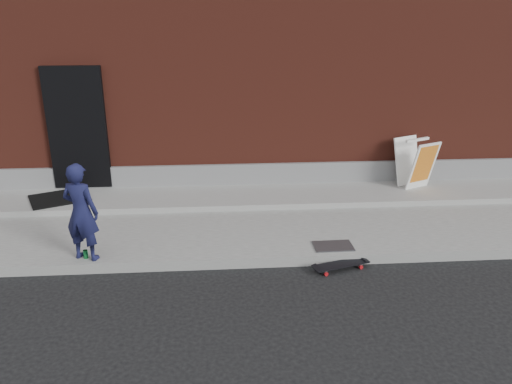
{
  "coord_description": "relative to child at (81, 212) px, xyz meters",
  "views": [
    {
      "loc": [
        0.01,
        -6.24,
        3.41
      ],
      "look_at": [
        0.52,
        0.8,
        0.86
      ],
      "focal_mm": 35.0,
      "sensor_mm": 36.0,
      "label": 1
    }
  ],
  "objects": [
    {
      "name": "soda_can",
      "position": [
        -0.01,
        -0.0,
        -0.63
      ],
      "size": [
        0.07,
        0.07,
        0.12
      ],
      "primitive_type": "cylinder",
      "rotation": [
        0.0,
        0.0,
        -0.11
      ],
      "color": "#1B8A3E",
      "rests_on": "sidewalk"
    },
    {
      "name": "sidewalk",
      "position": [
        1.91,
        1.3,
        -0.77
      ],
      "size": [
        20.0,
        3.0,
        0.15
      ],
      "primitive_type": "cube",
      "color": "gray",
      "rests_on": "ground"
    },
    {
      "name": "utility_plate",
      "position": [
        3.54,
        0.1,
        -0.69
      ],
      "size": [
        0.58,
        0.38,
        0.02
      ],
      "primitive_type": "cube",
      "rotation": [
        0.0,
        0.0,
        0.02
      ],
      "color": "#4C4D51",
      "rests_on": "sidewalk"
    },
    {
      "name": "skateboard",
      "position": [
        3.56,
        -0.32,
        -0.77
      ],
      "size": [
        0.83,
        0.43,
        0.09
      ],
      "color": "#B21217",
      "rests_on": "ground"
    },
    {
      "name": "pizza_sign",
      "position": [
        5.6,
        2.38,
        -0.13
      ],
      "size": [
        0.79,
        0.84,
        0.94
      ],
      "color": "white",
      "rests_on": "apron"
    },
    {
      "name": "building",
      "position": [
        1.91,
        6.79,
        1.65
      ],
      "size": [
        20.0,
        8.1,
        5.0
      ],
      "color": "maroon",
      "rests_on": "ground"
    },
    {
      "name": "apron",
      "position": [
        1.91,
        2.2,
        -0.64
      ],
      "size": [
        20.0,
        1.2,
        0.1
      ],
      "primitive_type": "cube",
      "color": "gray",
      "rests_on": "sidewalk"
    },
    {
      "name": "child",
      "position": [
        0.0,
        0.0,
        0.0
      ],
      "size": [
        0.59,
        0.48,
        1.39
      ],
      "primitive_type": "imported",
      "rotation": [
        0.0,
        0.0,
        2.81
      ],
      "color": "#16183E",
      "rests_on": "sidewalk"
    },
    {
      "name": "ground",
      "position": [
        1.91,
        -0.2,
        -0.84
      ],
      "size": [
        80.0,
        80.0,
        0.0
      ],
      "primitive_type": "plane",
      "color": "black",
      "rests_on": "ground"
    },
    {
      "name": "doormat",
      "position": [
        -0.99,
        2.18,
        -0.58
      ],
      "size": [
        1.22,
        1.13,
        0.03
      ],
      "primitive_type": "cube",
      "rotation": [
        0.0,
        0.0,
        0.43
      ],
      "color": "black",
      "rests_on": "apron"
    }
  ]
}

